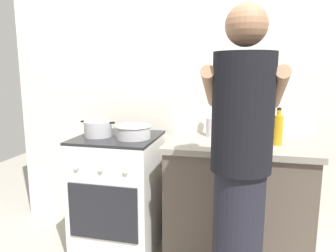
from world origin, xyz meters
TOP-DOWN VIEW (x-y plane):
  - back_wall at (0.20, 0.50)m, footprint 3.20×0.10m
  - countertop at (0.55, 0.15)m, footprint 1.00×0.60m
  - stove_range at (-0.35, 0.15)m, footprint 0.60×0.62m
  - pot at (-0.49, 0.11)m, footprint 0.27×0.20m
  - mixing_bowl at (-0.21, 0.11)m, footprint 0.27×0.27m
  - utensil_crock at (0.35, 0.31)m, footprint 0.10×0.10m
  - spice_bottle at (0.62, 0.10)m, footprint 0.04×0.04m
  - oil_bottle at (0.80, 0.13)m, footprint 0.06×0.06m
  - person at (0.56, -0.47)m, footprint 0.41×0.50m

SIDE VIEW (x-z plane):
  - stove_range at x=-0.35m, z-range 0.00..0.90m
  - countertop at x=0.55m, z-range 0.00..0.90m
  - person at x=0.56m, z-range 0.01..1.71m
  - spice_bottle at x=0.62m, z-range 0.90..0.99m
  - mixing_bowl at x=-0.21m, z-range 0.90..1.00m
  - pot at x=-0.49m, z-range 0.90..1.02m
  - utensil_crock at x=0.35m, z-range 0.83..1.17m
  - oil_bottle at x=0.80m, z-range 0.88..1.13m
  - back_wall at x=0.20m, z-range 0.00..2.50m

